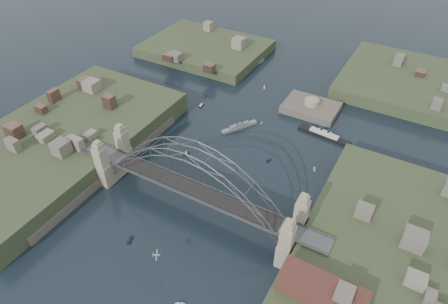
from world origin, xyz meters
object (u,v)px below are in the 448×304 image
bridge (193,180)px  fort_island (310,111)px  ocean_liner (324,135)px  naval_cruiser_near (239,126)px  naval_cruiser_far (252,65)px  wharf_shed (322,291)px

bridge → fort_island: size_ratio=3.82×
fort_island → ocean_liner: bearing=-53.8°
bridge → ocean_liner: size_ratio=4.03×
naval_cruiser_near → ocean_liner: ocean_liner is taller
naval_cruiser_near → naval_cruiser_far: size_ratio=0.78×
bridge → ocean_liner: bearing=67.7°
wharf_shed → naval_cruiser_near: 78.82m
bridge → naval_cruiser_near: bridge is taller
naval_cruiser_near → fort_island: bearing=51.9°
bridge → naval_cruiser_far: bridge is taller
ocean_liner → fort_island: bearing=126.2°
wharf_shed → ocean_liner: 73.19m
bridge → naval_cruiser_far: bearing=106.1°
fort_island → wharf_shed: size_ratio=1.10×
naval_cruiser_far → bridge: bearing=-73.9°
wharf_shed → ocean_liner: size_ratio=0.96×
fort_island → wharf_shed: wharf_shed is taller
fort_island → naval_cruiser_far: size_ratio=1.21×
fort_island → ocean_liner: (10.68, -14.59, 1.13)m
fort_island → ocean_liner: size_ratio=1.06×
fort_island → naval_cruiser_far: (-38.84, 23.15, 1.28)m
naval_cruiser_far → naval_cruiser_near: bearing=-68.9°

